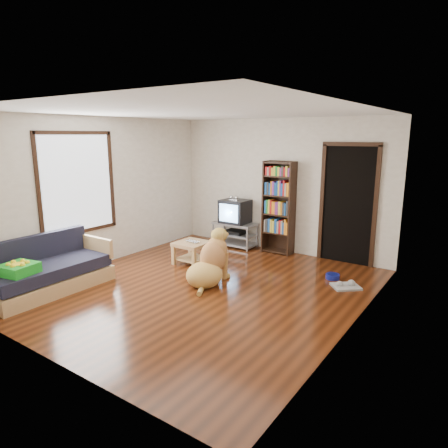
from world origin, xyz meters
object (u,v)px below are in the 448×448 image
Objects in this scene: dog_bowl at (333,276)px; coffee_table at (192,249)px; sofa at (48,273)px; bookshelf at (279,203)px; laptop at (191,242)px; crt_tv at (236,211)px; dog at (210,263)px; tv_stand at (235,233)px; grey_rag at (346,286)px; green_cushion at (19,269)px.

dog_bowl is 2.49m from coffee_table.
bookshelf is at bearing 62.68° from sofa.
laptop is 1.28× the size of dog_bowl.
crt_tv is 2.24m from dog.
laptop is 0.13m from coffee_table.
tv_stand reaches higher than laptop.
tv_stand is at bearing -174.37° from bookshelf.
bookshelf is 1.69× the size of dog.
tv_stand is (-2.69, 1.00, 0.25)m from grey_rag.
dog_bowl is 0.55× the size of grey_rag.
green_cushion is at bearing -138.50° from grey_rag.
green_cushion reaches higher than dog_bowl.
tv_stand is 0.50× the size of sofa.
laptop is 0.16× the size of sofa.
green_cushion is 0.47× the size of tv_stand.
grey_rag is at bearing 28.83° from dog.
dog_bowl is 2.60m from crt_tv.
laptop is 1.91m from bookshelf.
dog_bowl is (2.38, 0.71, -0.37)m from laptop.
laptop is at bearing -89.80° from crt_tv.
tv_stand is 0.84× the size of dog.
dog is at bearing 41.17° from green_cushion.
coffee_table is 0.52× the size of dog.
laptop is 2.75m from grey_rag.
sofa is at bearing -113.99° from coffee_table.
dog is (-1.84, -1.01, 0.31)m from grey_rag.
crt_tv is at bearing -175.68° from bookshelf.
tv_stand reaches higher than grey_rag.
crt_tv is at bearing 99.08° from laptop.
sofa reaches higher than tv_stand.
bookshelf is 3.27× the size of coffee_table.
grey_rag is at bearing 18.64° from laptop.
dog_bowl is 0.12× the size of sofa.
sofa is at bearing -105.40° from laptop.
dog is (0.85, -0.55, -0.09)m from laptop.
green_cushion is at bearing -133.77° from dog_bowl.
crt_tv is (-2.39, 0.77, 0.70)m from dog_bowl.
sofa is 1.69× the size of dog.
green_cushion is 0.73× the size of crt_tv.
tv_stand is (-0.01, 1.46, -0.14)m from laptop.
sofa is 2.44m from dog.
bookshelf reaches higher than green_cushion.
green_cushion is 4.75m from grey_rag.
green_cushion is 2.84m from coffee_table.
coffee_table is (0.00, 0.03, -0.13)m from laptop.
crt_tv is at bearing 159.18° from grey_rag.
grey_rag is 4.51m from sofa.
dog_bowl is 0.38× the size of crt_tv.
dog_bowl reaches higher than grey_rag.
sofa is (-0.97, -3.65, -0.48)m from crt_tv.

